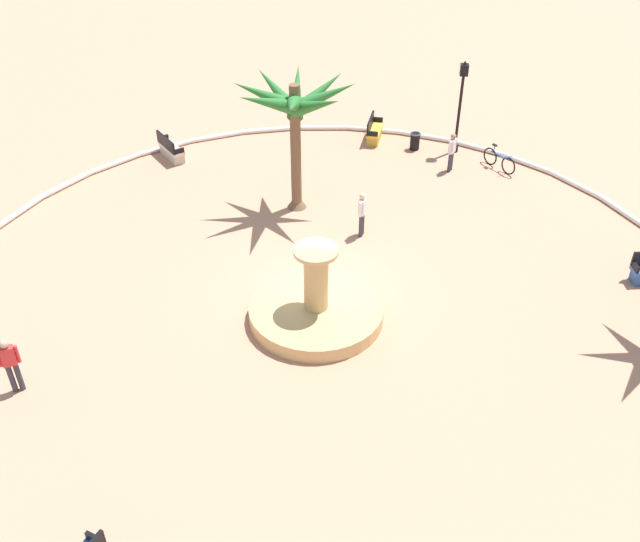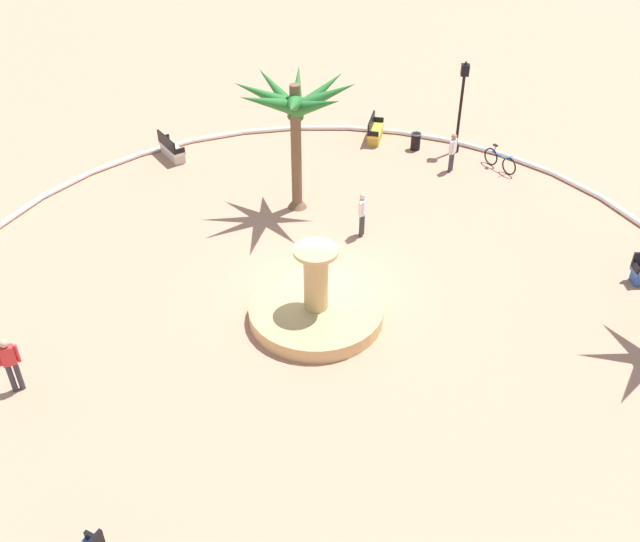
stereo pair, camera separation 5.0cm
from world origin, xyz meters
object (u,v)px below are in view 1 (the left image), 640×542
Objects in this scene: person_cyclist_helmet at (452,150)px; person_pedestrian_stroll at (362,212)px; fountain at (316,309)px; bench_north at (374,132)px; person_cyclist_photo at (10,363)px; bicycle_red_frame at (499,160)px; trash_bin at (415,141)px; palm_tree_near_fountain at (295,107)px; lamppost at (461,100)px; bench_east at (171,150)px.

person_pedestrian_stroll is (3.27, 5.09, 0.03)m from person_cyclist_helmet.
fountain is 12.37m from bench_north.
bench_north is at bearing -118.35° from person_cyclist_photo.
bench_north is 7.70m from person_pedestrian_stroll.
trash_bin is at bearing -24.32° from bicycle_red_frame.
trash_bin is (-2.98, -11.54, 0.05)m from fountain.
palm_tree_near_fountain is (1.35, -6.32, 3.52)m from fountain.
person_cyclist_photo is (12.01, 15.14, -1.32)m from lamppost.
bench_east reaches higher than bicycle_red_frame.
bicycle_red_frame is at bearing -178.65° from bench_east.
trash_bin is (1.67, -0.04, -1.88)m from lamppost.
lamppost is at bearing -128.42° from person_cyclist_photo.
person_pedestrian_stroll is (3.57, 6.87, -1.35)m from lamppost.
fountain is at bearing 67.96° from lamppost.
palm_tree_near_fountain is 7.28m from person_cyclist_helmet.
person_cyclist_photo is at bearing 58.93° from palm_tree_near_fountain.
bicycle_red_frame is at bearing -154.06° from palm_tree_near_fountain.
lamppost is (-11.62, -1.77, 1.92)m from bench_east.
bicycle_red_frame is 0.87× the size of person_cyclist_helmet.
fountain is at bearing 57.93° from bicycle_red_frame.
bench_north is (-8.22, -2.58, 0.00)m from bench_east.
palm_tree_near_fountain reaches higher than person_pedestrian_stroll.
person_cyclist_photo is (0.39, 13.37, 0.60)m from bench_east.
person_cyclist_helmet is (-1.38, 1.82, 0.50)m from trash_bin.
person_cyclist_photo is at bearing 51.58° from lamppost.
lamppost is at bearing 166.56° from bench_north.
bicycle_red_frame is 7.53m from person_pedestrian_stroll.
palm_tree_near_fountain is at bearing 148.76° from bench_east.
bicycle_red_frame is at bearing -134.92° from person_cyclist_photo.
bench_east is (5.62, -3.41, -3.51)m from palm_tree_near_fountain.
trash_bin is 0.45× the size of person_pedestrian_stroll.
fountain is 5.35× the size of trash_bin.
lamppost is 2.52m from trash_bin.
lamppost is at bearing 178.63° from trash_bin.
lamppost is (-4.65, -11.50, 1.93)m from fountain.
person_pedestrian_stroll is at bearing 57.23° from person_cyclist_helmet.
person_cyclist_photo is (8.61, 15.95, 0.60)m from bench_north.
person_pedestrian_stroll is (1.90, 6.91, 0.53)m from trash_bin.
person_cyclist_photo is (13.65, 13.69, 0.56)m from bicycle_red_frame.
palm_tree_near_fountain is 1.27× the size of lamppost.
trash_bin is 7.18m from person_pedestrian_stroll.
trash_bin is at bearing 155.89° from bench_north.
palm_tree_near_fountain is 2.98× the size of bench_north.
fountain is 8.23m from person_cyclist_photo.
palm_tree_near_fountain is 7.62m from trash_bin.
lamppost is 2.27m from person_cyclist_helmet.
bench_east is 11.91m from lamppost.
person_cyclist_photo is 1.03× the size of person_pedestrian_stroll.
trash_bin is (-4.33, -5.21, -3.47)m from palm_tree_near_fountain.
person_cyclist_helmet reaches higher than bench_north.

